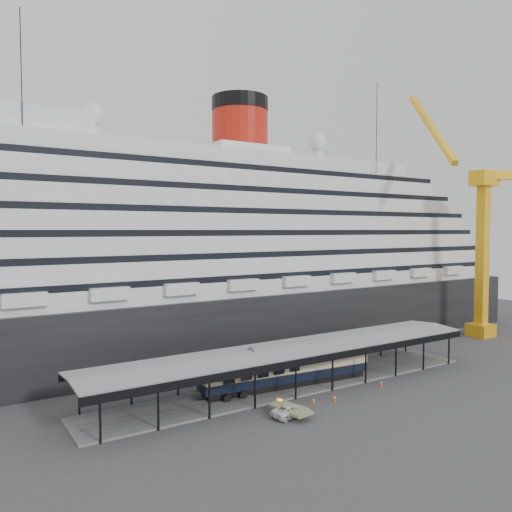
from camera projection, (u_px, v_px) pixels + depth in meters
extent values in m
plane|color=#3A3A3C|center=(319.00, 397.00, 60.34)|extent=(200.00, 200.00, 0.00)
cube|color=black|center=(201.00, 317.00, 86.97)|extent=(130.00, 30.00, 10.00)
cylinder|color=#B01B0E|center=(240.00, 134.00, 89.59)|extent=(10.00, 10.00, 9.00)
cylinder|color=black|center=(240.00, 105.00, 89.31)|extent=(10.10, 10.10, 2.50)
sphere|color=silver|center=(93.00, 114.00, 75.55)|extent=(3.60, 3.60, 3.60)
sphere|color=silver|center=(318.00, 142.00, 99.28)|extent=(3.60, 3.60, 3.60)
cube|color=slate|center=(294.00, 385.00, 64.53)|extent=(56.00, 8.00, 0.24)
cube|color=slate|center=(298.00, 385.00, 63.92)|extent=(54.00, 0.08, 0.10)
cube|color=slate|center=(291.00, 382.00, 65.13)|extent=(54.00, 0.08, 0.10)
cube|color=black|center=(317.00, 360.00, 60.52)|extent=(56.00, 0.18, 0.90)
cube|color=black|center=(275.00, 345.00, 68.09)|extent=(56.00, 0.18, 0.90)
cube|color=slate|center=(294.00, 346.00, 64.27)|extent=(56.00, 9.00, 0.24)
cylinder|color=black|center=(24.00, 202.00, 61.63)|extent=(0.12, 0.12, 47.21)
cube|color=#F5B016|center=(481.00, 330.00, 94.57)|extent=(4.00, 4.00, 2.40)
cube|color=#F5B016|center=(482.00, 255.00, 93.82)|extent=(1.80, 1.80, 26.00)
cube|color=#F5B016|center=(484.00, 178.00, 93.07)|extent=(5.00, 3.20, 2.80)
cube|color=#F5B016|center=(431.00, 127.00, 92.10)|extent=(11.42, 18.78, 16.80)
cube|color=#F5B016|center=(503.00, 175.00, 93.20)|extent=(6.00, 4.39, 1.60)
cylinder|color=black|center=(376.00, 212.00, 92.43)|extent=(0.12, 0.12, 47.21)
imported|color=silver|center=(291.00, 410.00, 53.97)|extent=(4.86, 2.63, 1.29)
cube|color=black|center=(287.00, 383.00, 63.90)|extent=(22.66, 4.58, 0.75)
cube|color=black|center=(287.00, 375.00, 63.85)|extent=(23.77, 5.10, 1.18)
cube|color=beige|center=(287.00, 365.00, 63.78)|extent=(23.77, 5.14, 1.39)
cube|color=black|center=(287.00, 358.00, 63.74)|extent=(23.77, 5.10, 0.43)
cube|color=red|center=(335.00, 401.00, 58.76)|extent=(0.41, 0.41, 0.03)
cone|color=red|center=(335.00, 398.00, 58.74)|extent=(0.35, 0.35, 0.73)
cylinder|color=white|center=(335.00, 397.00, 58.73)|extent=(0.23, 0.23, 0.14)
cube|color=#DD530C|center=(314.00, 403.00, 57.95)|extent=(0.46, 0.46, 0.03)
cone|color=#DD530C|center=(314.00, 401.00, 57.94)|extent=(0.39, 0.39, 0.69)
cylinder|color=white|center=(314.00, 400.00, 57.93)|extent=(0.22, 0.22, 0.13)
cube|color=#F53B0D|center=(381.00, 386.00, 64.55)|extent=(0.45, 0.45, 0.03)
cone|color=#F53B0D|center=(381.00, 383.00, 64.53)|extent=(0.38, 0.38, 0.74)
cylinder|color=white|center=(381.00, 382.00, 64.53)|extent=(0.24, 0.24, 0.14)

